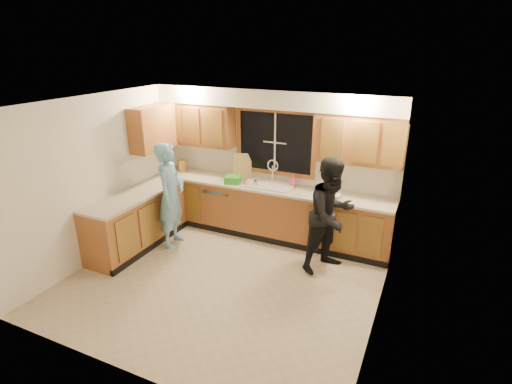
% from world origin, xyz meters
% --- Properties ---
extents(floor, '(4.20, 4.20, 0.00)m').
position_xyz_m(floor, '(0.00, 0.00, 0.00)').
color(floor, '#C6B398').
rests_on(floor, ground).
extents(ceiling, '(4.20, 4.20, 0.00)m').
position_xyz_m(ceiling, '(0.00, 0.00, 2.50)').
color(ceiling, silver).
extents(wall_back, '(4.20, 0.00, 4.20)m').
position_xyz_m(wall_back, '(0.00, 1.90, 1.25)').
color(wall_back, white).
rests_on(wall_back, ground).
extents(wall_left, '(0.00, 3.80, 3.80)m').
position_xyz_m(wall_left, '(-2.10, 0.00, 1.25)').
color(wall_left, white).
rests_on(wall_left, ground).
extents(wall_right, '(0.00, 3.80, 3.80)m').
position_xyz_m(wall_right, '(2.10, 0.00, 1.25)').
color(wall_right, white).
rests_on(wall_right, ground).
extents(base_cabinets_back, '(4.20, 0.60, 0.88)m').
position_xyz_m(base_cabinets_back, '(0.00, 1.60, 0.44)').
color(base_cabinets_back, '#9F5E2E').
rests_on(base_cabinets_back, ground).
extents(base_cabinets_left, '(0.60, 1.90, 0.88)m').
position_xyz_m(base_cabinets_left, '(-1.80, 0.35, 0.44)').
color(base_cabinets_left, '#9F5E2E').
rests_on(base_cabinets_left, ground).
extents(countertop_back, '(4.20, 0.63, 0.04)m').
position_xyz_m(countertop_back, '(0.00, 1.58, 0.90)').
color(countertop_back, beige).
rests_on(countertop_back, base_cabinets_back).
extents(countertop_left, '(0.63, 1.90, 0.04)m').
position_xyz_m(countertop_left, '(-1.79, 0.35, 0.90)').
color(countertop_left, beige).
rests_on(countertop_left, base_cabinets_left).
extents(upper_cabinets_left, '(1.35, 0.33, 0.75)m').
position_xyz_m(upper_cabinets_left, '(-1.43, 1.73, 1.83)').
color(upper_cabinets_left, '#9F5E2E').
rests_on(upper_cabinets_left, wall_back).
extents(upper_cabinets_right, '(1.35, 0.33, 0.75)m').
position_xyz_m(upper_cabinets_right, '(1.43, 1.73, 1.83)').
color(upper_cabinets_right, '#9F5E2E').
rests_on(upper_cabinets_right, wall_back).
extents(upper_cabinets_return, '(0.33, 0.90, 0.75)m').
position_xyz_m(upper_cabinets_return, '(-1.94, 1.12, 1.83)').
color(upper_cabinets_return, '#9F5E2E').
rests_on(upper_cabinets_return, wall_left).
extents(soffit, '(4.20, 0.35, 0.30)m').
position_xyz_m(soffit, '(0.00, 1.72, 2.35)').
color(soffit, white).
rests_on(soffit, wall_back).
extents(window_frame, '(1.44, 0.03, 1.14)m').
position_xyz_m(window_frame, '(0.00, 1.89, 1.60)').
color(window_frame, black).
rests_on(window_frame, wall_back).
extents(sink, '(0.86, 0.52, 0.57)m').
position_xyz_m(sink, '(0.00, 1.60, 0.86)').
color(sink, silver).
rests_on(sink, countertop_back).
extents(dishwasher, '(0.60, 0.56, 0.82)m').
position_xyz_m(dishwasher, '(-0.85, 1.59, 0.41)').
color(dishwasher, white).
rests_on(dishwasher, floor).
extents(stove, '(0.58, 0.75, 0.90)m').
position_xyz_m(stove, '(-1.80, -0.22, 0.45)').
color(stove, white).
rests_on(stove, floor).
extents(man, '(0.56, 0.72, 1.74)m').
position_xyz_m(man, '(-1.29, 0.62, 0.87)').
color(man, '#71ACD6').
rests_on(man, floor).
extents(woman, '(0.99, 1.05, 1.72)m').
position_xyz_m(woman, '(1.26, 0.96, 0.86)').
color(woman, black).
rests_on(woman, floor).
extents(knife_block, '(0.16, 0.16, 0.22)m').
position_xyz_m(knife_block, '(-1.75, 1.63, 1.03)').
color(knife_block, olive).
rests_on(knife_block, countertop_back).
extents(cutting_board, '(0.34, 0.23, 0.43)m').
position_xyz_m(cutting_board, '(-0.59, 1.82, 1.14)').
color(cutting_board, '#D9B56F').
rests_on(cutting_board, countertop_back).
extents(dish_crate, '(0.32, 0.31, 0.12)m').
position_xyz_m(dish_crate, '(-0.60, 1.47, 0.98)').
color(dish_crate, green).
rests_on(dish_crate, countertop_back).
extents(soap_bottle, '(0.10, 0.11, 0.20)m').
position_xyz_m(soap_bottle, '(0.40, 1.76, 1.02)').
color(soap_bottle, '#F55D89').
rests_on(soap_bottle, countertop_back).
extents(bowl, '(0.24, 0.24, 0.05)m').
position_xyz_m(bowl, '(1.16, 1.53, 0.94)').
color(bowl, silver).
rests_on(bowl, countertop_back).
extents(can_left, '(0.09, 0.09, 0.13)m').
position_xyz_m(can_left, '(-0.33, 1.41, 0.99)').
color(can_left, beige).
rests_on(can_left, countertop_back).
extents(can_right, '(0.07, 0.07, 0.11)m').
position_xyz_m(can_right, '(-0.16, 1.44, 0.97)').
color(can_right, beige).
rests_on(can_right, countertop_back).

